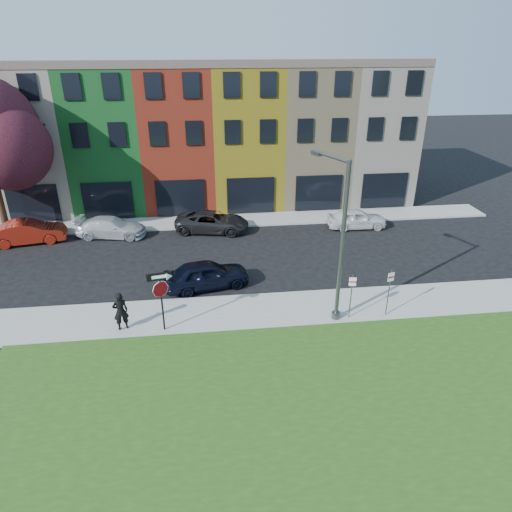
{
  "coord_description": "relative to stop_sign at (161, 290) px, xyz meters",
  "views": [
    {
      "loc": [
        -3.32,
        -15.21,
        11.72
      ],
      "look_at": [
        -1.04,
        4.0,
        2.47
      ],
      "focal_mm": 32.0,
      "sensor_mm": 36.0,
      "label": 1
    }
  ],
  "objects": [
    {
      "name": "parked_car_silver",
      "position": [
        -4.08,
        11.3,
        -1.48
      ],
      "size": [
        3.15,
        5.0,
        1.29
      ],
      "primitive_type": "imported",
      "rotation": [
        0.0,
        0.0,
        1.42
      ],
      "color": "#BBBBC0",
      "rests_on": "ground"
    },
    {
      "name": "parked_car_white",
      "position": [
        12.24,
        10.9,
        -1.46
      ],
      "size": [
        1.71,
        4.01,
        1.35
      ],
      "primitive_type": "imported",
      "rotation": [
        0.0,
        0.0,
        1.56
      ],
      "color": "silver",
      "rests_on": "ground"
    },
    {
      "name": "parking_sign_b",
      "position": [
        10.13,
        0.01,
        -0.58
      ],
      "size": [
        0.32,
        0.12,
        2.31
      ],
      "rotation": [
        0.0,
        0.0,
        0.25
      ],
      "color": "#4C4E51",
      "rests_on": "sidewalk_near"
    },
    {
      "name": "street_lamp",
      "position": [
        7.66,
        0.22,
        1.68
      ],
      "size": [
        1.26,
        2.43,
        7.31
      ],
      "rotation": [
        0.0,
        0.0,
        0.41
      ],
      "color": "#4C4E51",
      "rests_on": "sidewalk_near"
    },
    {
      "name": "sidewalk_near",
      "position": [
        7.36,
        1.12,
        -2.07
      ],
      "size": [
        40.0,
        3.0,
        0.12
      ],
      "primitive_type": "cube",
      "color": "gray",
      "rests_on": "ground"
    },
    {
      "name": "sidewalk_far",
      "position": [
        2.36,
        13.12,
        -2.07
      ],
      "size": [
        40.0,
        2.4,
        0.12
      ],
      "primitive_type": "cube",
      "color": "gray",
      "rests_on": "ground"
    },
    {
      "name": "sedan_near",
      "position": [
        1.95,
        3.81,
        -1.39
      ],
      "size": [
        3.51,
        5.04,
        1.47
      ],
      "primitive_type": "imported",
      "rotation": [
        0.0,
        0.0,
        1.78
      ],
      "color": "black",
      "rests_on": "ground"
    },
    {
      "name": "ground",
      "position": [
        5.36,
        -1.88,
        -2.13
      ],
      "size": [
        120.0,
        120.0,
        0.0
      ],
      "primitive_type": "plane",
      "color": "black",
      "rests_on": "ground"
    },
    {
      "name": "parking_sign_a",
      "position": [
        8.37,
        0.01,
        -0.66
      ],
      "size": [
        0.32,
        0.11,
        2.17
      ],
      "rotation": [
        0.0,
        0.0,
        -0.18
      ],
      "color": "#4C4E51",
      "rests_on": "sidewalk_near"
    },
    {
      "name": "man",
      "position": [
        -1.83,
        0.29,
        -1.11
      ],
      "size": [
        0.9,
        0.81,
        1.8
      ],
      "primitive_type": "imported",
      "rotation": [
        0.0,
        0.0,
        3.45
      ],
      "color": "black",
      "rests_on": "sidewalk_near"
    },
    {
      "name": "rowhouse_block",
      "position": [
        2.86,
        19.3,
        2.86
      ],
      "size": [
        30.0,
        10.12,
        10.0
      ],
      "color": "beige",
      "rests_on": "ground"
    },
    {
      "name": "stop_sign",
      "position": [
        0.0,
        0.0,
        0.0
      ],
      "size": [
        1.04,
        0.23,
        2.82
      ],
      "rotation": [
        0.0,
        0.0,
        0.19
      ],
      "color": "black",
      "rests_on": "sidewalk_near"
    },
    {
      "name": "parked_car_dark",
      "position": [
        2.47,
        11.44,
        -1.46
      ],
      "size": [
        4.11,
        5.71,
        1.35
      ],
      "primitive_type": "imported",
      "rotation": [
        0.0,
        0.0,
        1.37
      ],
      "color": "black",
      "rests_on": "ground"
    },
    {
      "name": "parked_car_red",
      "position": [
        -9.06,
        10.88,
        -1.4
      ],
      "size": [
        3.13,
        4.99,
        1.46
      ],
      "primitive_type": "imported",
      "rotation": [
        0.0,
        0.0,
        1.75
      ],
      "color": "maroon",
      "rests_on": "ground"
    }
  ]
}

